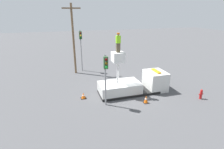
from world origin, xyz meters
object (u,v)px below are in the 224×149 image
traffic_cone_rear (83,96)px  utility_pole (73,37)px  fire_hydrant (201,94)px  traffic_cone_curbside (146,99)px  bucket_truck (134,85)px  traffic_light_pole (106,71)px  worker (118,43)px  traffic_light_across (81,43)px

traffic_cone_rear → utility_pole: bearing=89.7°
fire_hydrant → traffic_cone_curbside: 5.37m
bucket_truck → fire_hydrant: 6.32m
bucket_truck → traffic_cone_curbside: size_ratio=9.58×
fire_hydrant → traffic_cone_curbside: fire_hydrant is taller
bucket_truck → traffic_light_pole: size_ratio=1.52×
bucket_truck → traffic_cone_rear: 5.18m
worker → traffic_light_pole: 3.12m
bucket_truck → utility_pole: utility_pole is taller
utility_pole → bucket_truck: bearing=-56.3°
fire_hydrant → traffic_light_across: bearing=130.2°
traffic_cone_rear → bucket_truck: bearing=-0.9°
traffic_light_pole → fire_hydrant: (8.88, -1.33, -2.78)m
worker → traffic_light_across: (-2.40, 8.22, -1.24)m
traffic_light_across → traffic_cone_curbside: 11.99m
worker → traffic_light_across: size_ratio=0.32×
bucket_truck → traffic_light_pole: 4.58m
bucket_truck → fire_hydrant: size_ratio=7.23×
worker → fire_hydrant: bearing=-23.7°
bucket_truck → fire_hydrant: (5.46, -3.16, -0.35)m
bucket_truck → traffic_light_pole: traffic_light_pole is taller
traffic_light_across → traffic_cone_curbside: traffic_light_across is taller
worker → bucket_truck: bearing=0.0°
bucket_truck → worker: bearing=180.0°
traffic_light_across → fire_hydrant: traffic_light_across is taller
traffic_light_across → traffic_cone_rear: traffic_light_across is taller
traffic_light_across → traffic_cone_curbside: size_ratio=7.61×
worker → traffic_cone_curbside: bearing=-51.6°
traffic_light_pole → traffic_cone_rear: 3.94m
traffic_cone_curbside → utility_pole: 12.15m
fire_hydrant → traffic_cone_rear: (-10.60, 3.24, -0.20)m
bucket_truck → traffic_cone_rear: bearing=179.1°
fire_hydrant → utility_pole: size_ratio=0.11×
traffic_light_pole → traffic_light_across: traffic_light_across is taller
traffic_light_across → utility_pole: bearing=-149.4°
traffic_cone_rear → traffic_cone_curbside: bearing=-25.1°
traffic_light_pole → traffic_cone_rear: (-1.73, 1.92, -2.98)m
traffic_light_across → traffic_cone_curbside: bearing=-68.0°
worker → fire_hydrant: (7.21, -3.16, -4.67)m
traffic_light_pole → utility_pole: utility_pole is taller
fire_hydrant → traffic_cone_curbside: bearing=171.8°
traffic_light_across → traffic_cone_curbside: (4.30, -10.62, -3.56)m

